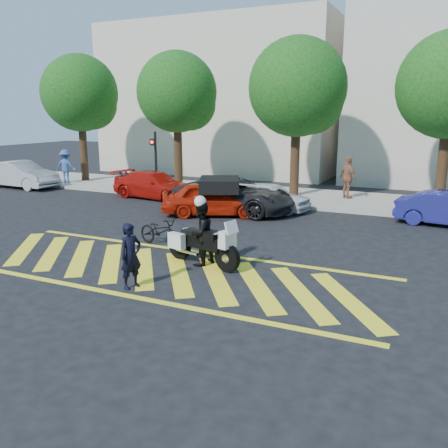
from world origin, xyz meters
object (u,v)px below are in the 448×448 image
at_px(parked_far_left, 21,175).
at_px(parked_mid_right, 270,196).
at_px(police_motorcycle, 201,243).
at_px(bicycle, 160,232).
at_px(parked_left, 155,185).
at_px(red_convertible, 213,199).
at_px(officer_moto, 201,233).
at_px(parked_mid_left, 234,195).
at_px(officer_bike, 131,256).

relative_size(parked_far_left, parked_mid_right, 1.27).
bearing_deg(police_motorcycle, parked_mid_right, 111.09).
xyz_separation_m(bicycle, parked_left, (-4.88, 7.21, 0.18)).
height_order(red_convertible, parked_mid_right, red_convertible).
xyz_separation_m(parked_far_left, parked_left, (8.56, 0.38, -0.09)).
relative_size(officer_moto, red_convertible, 0.44).
relative_size(red_convertible, parked_left, 0.91).
relative_size(bicycle, parked_mid_right, 0.51).
xyz_separation_m(red_convertible, parked_mid_left, (0.51, 1.00, 0.03)).
distance_m(officer_bike, red_convertible, 8.43).
xyz_separation_m(officer_bike, red_convertible, (-1.90, 8.21, -0.10)).
distance_m(police_motorcycle, parked_mid_left, 7.23).
xyz_separation_m(officer_moto, parked_left, (-6.90, 8.34, -0.24)).
bearing_deg(officer_bike, bicycle, 40.93).
relative_size(red_convertible, parked_far_left, 0.91).
relative_size(officer_moto, parked_mid_right, 0.50).
bearing_deg(officer_moto, parked_left, -125.21).
relative_size(bicycle, parked_left, 0.40).
height_order(parked_left, parked_mid_right, parked_left).
bearing_deg(officer_bike, parked_mid_right, 20.04).
bearing_deg(police_motorcycle, red_convertible, 128.77).
bearing_deg(red_convertible, police_motorcycle, 179.66).
bearing_deg(officer_moto, parked_mid_right, -159.05).
bearing_deg(officer_bike, parked_far_left, 74.63).
bearing_deg(parked_far_left, red_convertible, -96.00).
height_order(bicycle, red_convertible, red_convertible).
height_order(police_motorcycle, parked_far_left, parked_far_left).
relative_size(bicycle, police_motorcycle, 0.72).
xyz_separation_m(officer_moto, parked_far_left, (-15.46, 7.96, -0.15)).
relative_size(police_motorcycle, parked_mid_right, 0.70).
bearing_deg(parked_mid_left, parked_left, 77.27).
distance_m(bicycle, parked_mid_right, 6.91).
distance_m(red_convertible, parked_mid_right, 2.67).
relative_size(parked_mid_left, parked_mid_right, 1.48).
distance_m(officer_moto, parked_mid_right, 7.98).
xyz_separation_m(police_motorcycle, parked_left, (-6.92, 8.33, 0.05)).
bearing_deg(bicycle, parked_left, 48.48).
distance_m(officer_moto, red_convertible, 6.47).
bearing_deg(parked_far_left, officer_bike, -121.76).
bearing_deg(parked_far_left, officer_moto, -114.32).
xyz_separation_m(parked_mid_left, parked_mid_right, (1.25, 0.99, -0.13)).
bearing_deg(officer_moto, parked_mid_left, -148.32).
height_order(police_motorcycle, parked_mid_right, parked_mid_right).
bearing_deg(parked_mid_right, police_motorcycle, -166.20).
bearing_deg(parked_mid_right, parked_far_left, 97.76).
xyz_separation_m(officer_moto, red_convertible, (-2.57, 5.94, -0.20)).
distance_m(bicycle, officer_moto, 2.35).
bearing_deg(parked_mid_right, officer_bike, -171.39).
xyz_separation_m(officer_bike, bicycle, (-1.35, 3.40, -0.32)).
bearing_deg(police_motorcycle, parked_left, 144.90).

